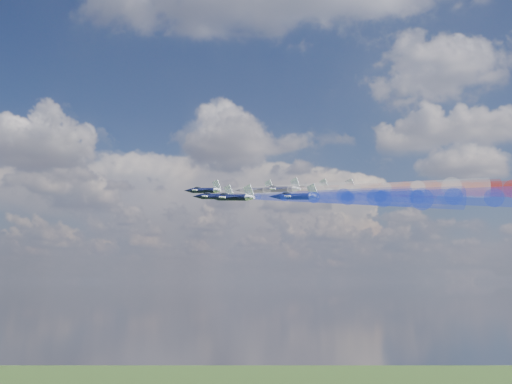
# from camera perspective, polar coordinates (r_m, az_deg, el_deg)

# --- Properties ---
(jet_lead) EXTENTS (14.80, 13.96, 5.60)m
(jet_lead) POSITION_cam_1_polar(r_m,az_deg,el_deg) (147.61, -4.98, 0.15)
(jet_lead) COLOR black
(trail_lead) EXTENTS (37.79, 20.60, 7.72)m
(trail_lead) POSITION_cam_1_polar(r_m,az_deg,el_deg) (133.08, 3.41, 0.20)
(trail_lead) COLOR white
(jet_inner_left) EXTENTS (14.80, 13.96, 5.60)m
(jet_inner_left) POSITION_cam_1_polar(r_m,az_deg,el_deg) (134.37, -3.97, -0.42)
(jet_inner_left) COLOR black
(trail_inner_left) EXTENTS (37.79, 20.60, 7.72)m
(trail_inner_left) POSITION_cam_1_polar(r_m,az_deg,el_deg) (120.38, 5.45, -0.42)
(trail_inner_left) COLOR #1A35E1
(jet_inner_right) EXTENTS (14.80, 13.96, 5.60)m
(jet_inner_right) POSITION_cam_1_polar(r_m,az_deg,el_deg) (149.26, -0.03, 0.17)
(jet_inner_right) COLOR black
(trail_inner_right) EXTENTS (37.79, 20.60, 7.72)m
(trail_inner_right) POSITION_cam_1_polar(r_m,az_deg,el_deg) (136.62, 8.69, 0.22)
(trail_inner_right) COLOR red
(jet_outer_left) EXTENTS (14.80, 13.96, 5.60)m
(jet_outer_left) POSITION_cam_1_polar(r_m,az_deg,el_deg) (119.53, -2.25, -0.52)
(jet_outer_left) COLOR black
(trail_outer_left) EXTENTS (37.79, 20.60, 7.72)m
(trail_outer_left) POSITION_cam_1_polar(r_m,az_deg,el_deg) (106.45, 8.67, -0.53)
(trail_outer_left) COLOR #1A35E1
(jet_center_third) EXTENTS (14.80, 13.96, 5.60)m
(jet_center_third) POSITION_cam_1_polar(r_m,az_deg,el_deg) (135.49, 2.29, 0.26)
(jet_center_third) COLOR black
(trail_center_third) EXTENTS (37.79, 20.60, 7.72)m
(trail_center_third) POSITION_cam_1_polar(r_m,az_deg,el_deg) (123.96, 12.17, 0.33)
(trail_center_third) COLOR white
(jet_outer_right) EXTENTS (14.80, 13.96, 5.60)m
(jet_outer_right) POSITION_cam_1_polar(r_m,az_deg,el_deg) (150.35, 5.11, 0.27)
(jet_outer_right) COLOR black
(trail_outer_right) EXTENTS (37.79, 20.60, 7.72)m
(trail_outer_right) POSITION_cam_1_polar(r_m,az_deg,el_deg) (139.78, 14.14, 0.33)
(trail_outer_right) COLOR red
(jet_rear_left) EXTENTS (14.80, 13.96, 5.60)m
(jet_rear_left) POSITION_cam_1_polar(r_m,az_deg,el_deg) (121.64, 3.73, -0.43)
(jet_rear_left) COLOR black
(trail_rear_left) EXTENTS (37.79, 20.60, 7.72)m
(trail_rear_left) POSITION_cam_1_polar(r_m,az_deg,el_deg) (110.93, 14.96, -0.43)
(trail_rear_left) COLOR #1A35E1
(jet_rear_right) EXTENTS (14.80, 13.96, 5.60)m
(jet_rear_right) POSITION_cam_1_polar(r_m,az_deg,el_deg) (138.92, 7.44, 0.20)
(jet_rear_right) COLOR black
(trail_rear_right) EXTENTS (37.79, 20.60, 7.72)m
(trail_rear_right) POSITION_cam_1_polar(r_m,az_deg,el_deg) (129.48, 17.40, 0.25)
(trail_rear_right) COLOR red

